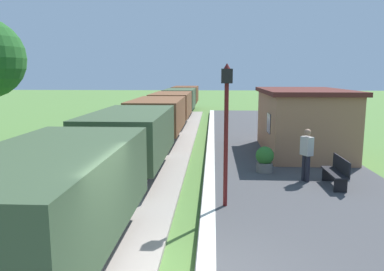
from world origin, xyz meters
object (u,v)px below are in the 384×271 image
object	(u,v)px
station_hut	(302,121)
lamp_post_near	(226,109)
person_waiting	(307,153)
potted_planter	(265,159)
bench_down_platform	(281,127)
freight_train	(166,112)
bench_near_hut	(337,171)

from	to	relation	value
station_hut	lamp_post_near	xyz separation A→B (m)	(-3.56, -7.07, 1.15)
person_waiting	lamp_post_near	distance (m)	3.96
person_waiting	potted_planter	distance (m)	1.67
person_waiting	potted_planter	world-z (taller)	person_waiting
potted_planter	bench_down_platform	bearing A→B (deg)	76.48
station_hut	person_waiting	xyz separation A→B (m)	(-0.90, -4.62, -0.47)
freight_train	person_waiting	world-z (taller)	freight_train
potted_planter	freight_train	bearing A→B (deg)	115.89
bench_near_hut	station_hut	bearing A→B (deg)	89.10
potted_planter	lamp_post_near	xyz separation A→B (m)	(-1.50, -3.54, 2.08)
station_hut	bench_near_hut	size ratio (longest dim) A/B	3.87
bench_near_hut	person_waiting	size ratio (longest dim) A/B	0.88
station_hut	freight_train	bearing A→B (deg)	137.52
station_hut	person_waiting	distance (m)	4.73
station_hut	bench_near_hut	bearing A→B (deg)	-90.90
freight_train	bench_near_hut	xyz separation A→B (m)	(6.72, -11.37, -0.68)
bench_near_hut	bench_down_platform	xyz separation A→B (m)	(0.00, 9.88, 0.00)
person_waiting	lamp_post_near	world-z (taller)	lamp_post_near
bench_down_platform	station_hut	bearing A→B (deg)	-89.02
bench_down_platform	lamp_post_near	world-z (taller)	lamp_post_near
freight_train	bench_down_platform	distance (m)	6.91
station_hut	person_waiting	world-z (taller)	station_hut
freight_train	bench_near_hut	world-z (taller)	freight_train
station_hut	potted_planter	xyz separation A→B (m)	(-2.07, -3.52, -0.93)
freight_train	potted_planter	xyz separation A→B (m)	(4.73, -9.75, -0.67)
station_hut	potted_planter	size ratio (longest dim) A/B	6.33
bench_near_hut	freight_train	bearing A→B (deg)	120.58
person_waiting	bench_near_hut	bearing A→B (deg)	120.95
freight_train	station_hut	world-z (taller)	station_hut
freight_train	lamp_post_near	size ratio (longest dim) A/B	10.59
bench_down_platform	potted_planter	distance (m)	8.50
bench_down_platform	person_waiting	size ratio (longest dim) A/B	0.88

